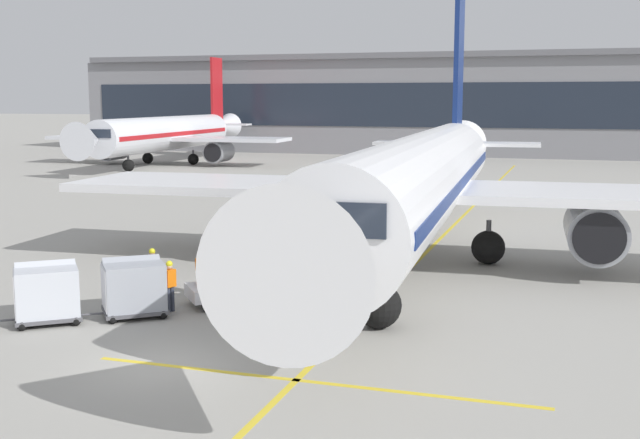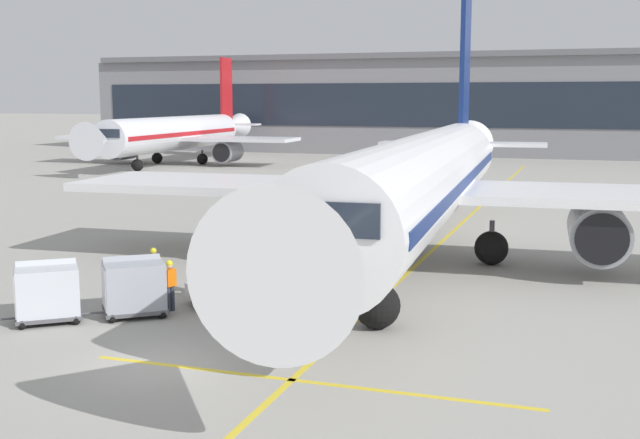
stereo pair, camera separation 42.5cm
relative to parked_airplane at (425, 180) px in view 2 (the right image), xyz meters
name	(u,v)px [view 2 (the right image)]	position (x,y,z in m)	size (l,w,h in m)	color
ground_plane	(156,365)	(-4.13, -15.31, -3.68)	(600.00, 600.00, 0.00)	#9E9B93
parked_airplane	(425,180)	(0.00, 0.00, 0.00)	(31.24, 40.80, 13.82)	white
belt_loader	(245,279)	(-4.62, -8.35, -2.86)	(4.97, 4.47, 2.65)	silver
baggage_cart_lead	(134,286)	(-7.38, -11.10, -2.68)	(2.63, 2.50, 1.91)	#515156
baggage_cart_second	(47,291)	(-9.61, -12.63, -2.68)	(2.63, 2.50, 1.91)	#515156
ground_crew_by_loader	(204,268)	(-6.48, -7.86, -2.68)	(0.43, 0.45, 1.74)	black
ground_crew_by_carts	(154,268)	(-8.18, -8.46, -2.68)	(0.56, 0.33, 1.74)	#333847
ground_crew_marshaller	(170,282)	(-6.52, -10.26, -2.68)	(0.35, 0.55, 1.74)	#333847
ground_crew_wingwalker	(113,287)	(-7.92, -11.47, -2.68)	(0.33, 0.56, 1.74)	#514C42
safety_cone_engine_keepout	(238,267)	(-6.79, -4.28, -3.37)	(0.55, 0.55, 0.63)	black
safety_cone_wingtip	(214,264)	(-7.81, -4.35, -3.31)	(0.66, 0.66, 0.75)	black
safety_cone_nose_mark	(300,252)	(-5.41, -0.71, -3.31)	(0.66, 0.66, 0.75)	black
apron_guidance_line_lead_in	(414,268)	(-0.27, -0.72, -3.67)	(0.20, 110.00, 0.01)	yellow
apron_guidance_line_stop_bar	(303,381)	(0.04, -15.22, -3.67)	(12.00, 0.20, 0.01)	yellow
terminal_building	(630,105)	(10.72, 75.60, 2.61)	(140.50, 22.49, 12.67)	gray
distant_airplane	(176,134)	(-36.08, 43.92, -0.39)	(26.76, 35.93, 12.03)	silver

